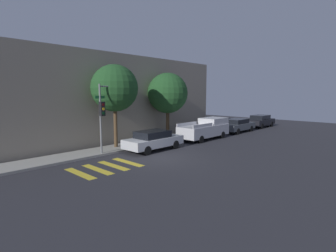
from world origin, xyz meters
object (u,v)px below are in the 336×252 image
sedan_far_end (260,121)px  sedan_near_corner (153,140)px  tree_near_corner (115,88)px  sedan_middle (237,125)px  tree_midblock (168,93)px  pickup_truck (206,129)px  traffic_light_pole (107,106)px

sedan_far_end → sedan_near_corner: bearing=-180.0°
tree_near_corner → sedan_middle: bearing=-10.0°
tree_midblock → sedan_far_end: bearing=-9.9°
pickup_truck → tree_near_corner: tree_near_corner is taller
traffic_light_pole → tree_near_corner: bearing=39.0°
sedan_near_corner → pickup_truck: pickup_truck is taller
traffic_light_pole → tree_midblock: size_ratio=0.80×
sedan_middle → pickup_truck: bearing=180.0°
traffic_light_pole → tree_midblock: 7.07m
sedan_middle → sedan_near_corner: bearing=-180.0°
traffic_light_pole → tree_midblock: tree_midblock is taller
tree_near_corner → pickup_truck: bearing=-16.9°
tree_near_corner → tree_midblock: (5.53, 0.00, -0.35)m
traffic_light_pole → pickup_truck: bearing=-7.8°
sedan_middle → sedan_far_end: bearing=0.0°
sedan_near_corner → tree_midblock: size_ratio=0.77×
traffic_light_pole → sedan_far_end: bearing=-3.5°
pickup_truck → traffic_light_pole: bearing=172.2°
sedan_near_corner → pickup_truck: size_ratio=0.85×
tree_midblock → tree_near_corner: bearing=180.0°
traffic_light_pole → tree_midblock: bearing=9.3°
sedan_far_end → sedan_middle: bearing=180.0°
sedan_middle → tree_midblock: 9.05m
sedan_far_end → traffic_light_pole: bearing=176.5°
traffic_light_pole → pickup_truck: 9.66m
sedan_near_corner → sedan_middle: size_ratio=0.96×
sedan_far_end → tree_near_corner: (-19.24, 2.40, 3.63)m
sedan_near_corner → pickup_truck: 6.38m
sedan_near_corner → sedan_far_end: sedan_far_end is taller
sedan_near_corner → sedan_middle: (12.09, 0.00, -0.00)m
sedan_near_corner → sedan_middle: bearing=0.0°
sedan_middle → tree_midblock: bearing=163.5°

